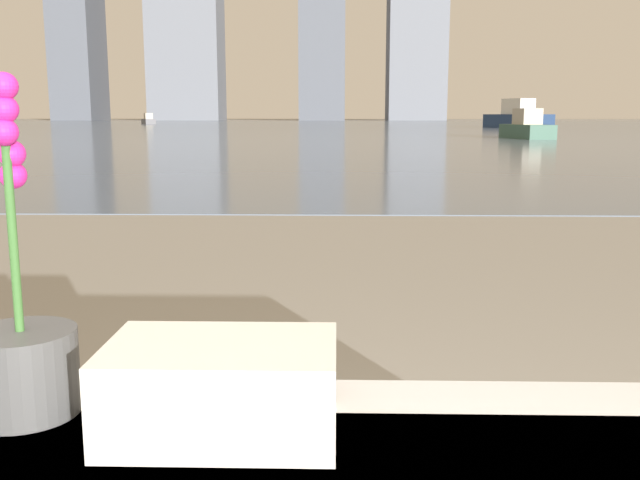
{
  "coord_description": "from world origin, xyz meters",
  "views": [
    {
      "loc": [
        -0.06,
        0.04,
        0.99
      ],
      "look_at": [
        -0.12,
        2.38,
        0.57
      ],
      "focal_mm": 40.0,
      "sensor_mm": 36.0,
      "label": 1
    }
  ],
  "objects": [
    {
      "name": "harbor_boat_0",
      "position": [
        7.64,
        29.6,
        0.44
      ],
      "size": [
        1.58,
        3.36,
        1.21
      ],
      "color": "#335647",
      "rests_on": "harbor_water"
    },
    {
      "name": "towel_stack",
      "position": [
        -0.21,
        0.91,
        0.64
      ],
      "size": [
        0.3,
        0.2,
        0.12
      ],
      "color": "silver",
      "rests_on": "bathtub"
    },
    {
      "name": "harbor_boat_4",
      "position": [
        -19.18,
        72.37,
        0.39
      ],
      "size": [
        2.09,
        3.06,
        1.09
      ],
      "color": "#4C4C51",
      "rests_on": "harbor_water"
    },
    {
      "name": "harbor_boat_3",
      "position": [
        12.91,
        52.49,
        0.75
      ],
      "size": [
        4.15,
        5.84,
        2.09
      ],
      "color": "navy",
      "rests_on": "harbor_water"
    },
    {
      "name": "potted_orchid",
      "position": [
        -0.5,
        0.96,
        0.67
      ],
      "size": [
        0.15,
        0.15,
        0.46
      ],
      "color": "#4C4C4C",
      "rests_on": "bathtub"
    },
    {
      "name": "skyline_tower_2",
      "position": [
        -2.58,
        118.0,
        12.17
      ],
      "size": [
        7.14,
        12.82,
        24.33
      ],
      "color": "#4C515B",
      "rests_on": "ground_plane"
    },
    {
      "name": "harbor_water",
      "position": [
        0.0,
        62.0,
        0.01
      ],
      "size": [
        180.0,
        110.0,
        0.01
      ],
      "color": "slate",
      "rests_on": "ground_plane"
    },
    {
      "name": "skyline_tower_3",
      "position": [
        12.44,
        118.0,
        16.15
      ],
      "size": [
        9.09,
        9.19,
        32.3
      ],
      "color": "slate",
      "rests_on": "ground_plane"
    }
  ]
}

